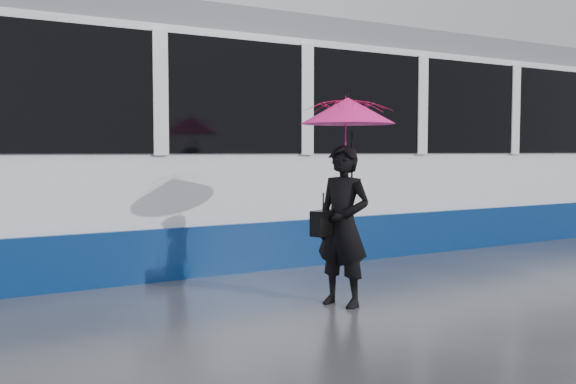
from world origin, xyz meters
TOP-DOWN VIEW (x-y plane):
  - ground at (0.00, 0.00)m, footprint 90.00×90.00m
  - rails at (0.00, 2.50)m, footprint 34.00×1.51m
  - tram at (-2.43, 2.50)m, footprint 26.00×2.56m
  - woman at (0.22, -0.78)m, footprint 0.57×0.68m
  - umbrella at (0.27, -0.78)m, footprint 1.22×1.22m
  - handbag at (-0.00, -0.76)m, footprint 0.31×0.22m

SIDE VIEW (x-z plane):
  - ground at x=0.00m, z-range 0.00..0.00m
  - rails at x=0.00m, z-range 0.00..0.02m
  - woman at x=0.22m, z-range 0.00..1.59m
  - handbag at x=0.00m, z-range 0.62..1.05m
  - tram at x=-2.43m, z-range -0.04..3.31m
  - umbrella at x=0.27m, z-range 1.20..2.28m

